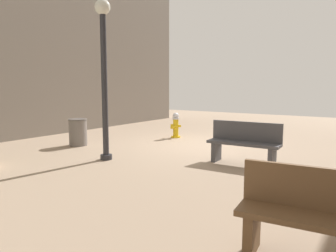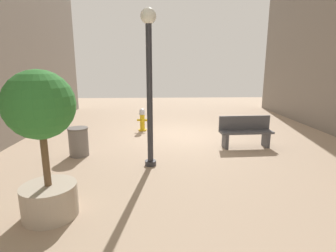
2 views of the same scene
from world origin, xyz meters
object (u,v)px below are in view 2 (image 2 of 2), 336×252
(fire_hydrant, at_px, (142,120))
(planter_tree, at_px, (42,132))
(street_lamp, at_px, (149,72))
(trash_bin, at_px, (79,142))
(bench_near, at_px, (245,131))

(fire_hydrant, height_order, planter_tree, planter_tree)
(fire_hydrant, distance_m, street_lamp, 4.17)
(fire_hydrant, distance_m, trash_bin, 3.29)
(street_lamp, xyz_separation_m, trash_bin, (2.01, -0.82, -1.92))
(bench_near, distance_m, planter_tree, 5.91)
(fire_hydrant, bearing_deg, trash_bin, 60.72)
(fire_hydrant, relative_size, bench_near, 0.53)
(street_lamp, relative_size, trash_bin, 4.67)
(bench_near, height_order, street_lamp, street_lamp)
(fire_hydrant, height_order, bench_near, bench_near)
(bench_near, xyz_separation_m, street_lamp, (2.89, 1.47, 1.83))
(trash_bin, bearing_deg, fire_hydrant, -119.28)
(planter_tree, relative_size, street_lamp, 0.65)
(fire_hydrant, relative_size, planter_tree, 0.36)
(bench_near, distance_m, trash_bin, 4.94)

